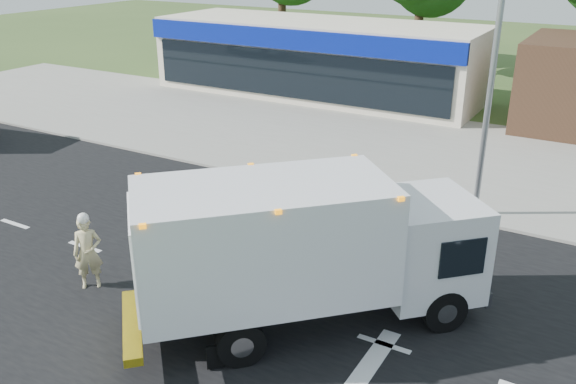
{
  "coord_description": "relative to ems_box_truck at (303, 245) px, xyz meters",
  "views": [
    {
      "loc": [
        6.62,
        -10.39,
        8.0
      ],
      "look_at": [
        -1.01,
        2.84,
        1.7
      ],
      "focal_mm": 38.0,
      "sensor_mm": 36.0,
      "label": 1
    }
  ],
  "objects": [
    {
      "name": "ems_box_truck",
      "position": [
        0.0,
        0.0,
        0.0
      ],
      "size": [
        7.27,
        7.2,
        3.47
      ],
      "rotation": [
        0.0,
        0.0,
        0.78
      ],
      "color": "black",
      "rests_on": "ground"
    },
    {
      "name": "traffic_signal_pole",
      "position": [
        1.24,
        7.78,
        2.92
      ],
      "size": [
        3.51,
        0.25,
        8.0
      ],
      "color": "gray",
      "rests_on": "ground"
    },
    {
      "name": "lane_markings",
      "position": [
        0.24,
        -1.17,
        -1.98
      ],
      "size": [
        55.2,
        7.0,
        0.01
      ],
      "color": "silver",
      "rests_on": "road_asphalt"
    },
    {
      "name": "retail_strip_mall",
      "position": [
        -10.11,
        20.11,
        0.01
      ],
      "size": [
        18.0,
        6.2,
        4.0
      ],
      "color": "beige",
      "rests_on": "ground"
    },
    {
      "name": "emergency_worker",
      "position": [
        -5.33,
        -1.22,
        -1.02
      ],
      "size": [
        0.81,
        0.81,
        2.01
      ],
      "rotation": [
        0.0,
        0.0,
        0.76
      ],
      "color": "#C3B482",
      "rests_on": "ground"
    },
    {
      "name": "road_asphalt",
      "position": [
        -1.11,
        0.18,
        -1.99
      ],
      "size": [
        60.0,
        14.0,
        0.02
      ],
      "primitive_type": "cube",
      "color": "black",
      "rests_on": "ground"
    },
    {
      "name": "ground",
      "position": [
        -1.11,
        0.18,
        -2.0
      ],
      "size": [
        120.0,
        120.0,
        0.0
      ],
      "primitive_type": "plane",
      "color": "#385123",
      "rests_on": "ground"
    },
    {
      "name": "parking_apron",
      "position": [
        -1.11,
        14.18,
        -1.99
      ],
      "size": [
        60.0,
        9.0,
        0.02
      ],
      "primitive_type": "cube",
      "color": "gray",
      "rests_on": "ground"
    },
    {
      "name": "sidewalk",
      "position": [
        -1.11,
        8.38,
        -1.94
      ],
      "size": [
        60.0,
        2.4,
        0.12
      ],
      "primitive_type": "cube",
      "color": "gray",
      "rests_on": "ground"
    }
  ]
}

